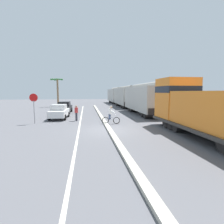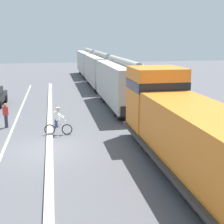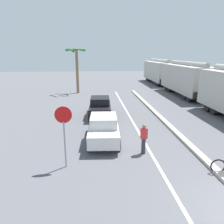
{
  "view_description": "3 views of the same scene",
  "coord_description": "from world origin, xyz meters",
  "px_view_note": "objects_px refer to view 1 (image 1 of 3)",
  "views": [
    {
      "loc": [
        -1.8,
        -13.63,
        3.04
      ],
      "look_at": [
        0.74,
        3.3,
        1.06
      ],
      "focal_mm": 28.0,
      "sensor_mm": 36.0,
      "label": 1
    },
    {
      "loc": [
        0.31,
        -15.94,
        5.78
      ],
      "look_at": [
        3.52,
        0.76,
        1.73
      ],
      "focal_mm": 50.0,
      "sensor_mm": 36.0,
      "label": 2
    },
    {
      "loc": [
        -5.32,
        -5.5,
        5.09
      ],
      "look_at": [
        -4.15,
        8.67,
        1.27
      ],
      "focal_mm": 35.0,
      "sensor_mm": 36.0,
      "label": 3
    }
  ],
  "objects_px": {
    "locomotive": "(203,110)",
    "stop_sign": "(34,103)",
    "cyclist": "(111,115)",
    "hopper_car_lead": "(144,99)",
    "palm_tree_near": "(58,85)",
    "parked_car_black": "(65,107)",
    "hopper_car_middle": "(125,97)",
    "hopper_car_trailing": "(115,95)",
    "parked_car_white": "(59,112)",
    "pedestrian_by_cars": "(76,113)"
  },
  "relations": [
    {
      "from": "hopper_car_middle",
      "to": "parked_car_black",
      "type": "relative_size",
      "value": 2.48
    },
    {
      "from": "locomotive",
      "to": "stop_sign",
      "type": "distance_m",
      "value": 14.4
    },
    {
      "from": "palm_tree_near",
      "to": "hopper_car_trailing",
      "type": "bearing_deg",
      "value": 33.02
    },
    {
      "from": "pedestrian_by_cars",
      "to": "palm_tree_near",
      "type": "bearing_deg",
      "value": 103.98
    },
    {
      "from": "hopper_car_lead",
      "to": "parked_car_white",
      "type": "bearing_deg",
      "value": -167.19
    },
    {
      "from": "hopper_car_trailing",
      "to": "stop_sign",
      "type": "xyz_separation_m",
      "value": [
        -12.7,
        -28.57,
        -0.05
      ]
    },
    {
      "from": "locomotive",
      "to": "palm_tree_near",
      "type": "relative_size",
      "value": 1.95
    },
    {
      "from": "hopper_car_middle",
      "to": "parked_car_black",
      "type": "height_order",
      "value": "hopper_car_middle"
    },
    {
      "from": "stop_sign",
      "to": "pedestrian_by_cars",
      "type": "height_order",
      "value": "stop_sign"
    },
    {
      "from": "palm_tree_near",
      "to": "hopper_car_lead",
      "type": "bearing_deg",
      "value": -46.97
    },
    {
      "from": "hopper_car_lead",
      "to": "parked_car_white",
      "type": "xyz_separation_m",
      "value": [
        -10.82,
        -2.46,
        -1.26
      ]
    },
    {
      "from": "stop_sign",
      "to": "palm_tree_near",
      "type": "bearing_deg",
      "value": 92.26
    },
    {
      "from": "hopper_car_trailing",
      "to": "cyclist",
      "type": "distance_m",
      "value": 30.29
    },
    {
      "from": "hopper_car_trailing",
      "to": "stop_sign",
      "type": "relative_size",
      "value": 3.68
    },
    {
      "from": "locomotive",
      "to": "parked_car_black",
      "type": "bearing_deg",
      "value": 125.55
    },
    {
      "from": "palm_tree_near",
      "to": "cyclist",
      "type": "bearing_deg",
      "value": -69.18
    },
    {
      "from": "hopper_car_lead",
      "to": "stop_sign",
      "type": "bearing_deg",
      "value": -157.09
    },
    {
      "from": "hopper_car_lead",
      "to": "cyclist",
      "type": "xyz_separation_m",
      "value": [
        -5.49,
        -6.56,
        -1.26
      ]
    },
    {
      "from": "parked_car_white",
      "to": "pedestrian_by_cars",
      "type": "xyz_separation_m",
      "value": [
        2.0,
        -1.84,
        0.03
      ]
    },
    {
      "from": "hopper_car_lead",
      "to": "parked_car_black",
      "type": "distance_m",
      "value": 11.35
    },
    {
      "from": "hopper_car_lead",
      "to": "hopper_car_middle",
      "type": "height_order",
      "value": "same"
    },
    {
      "from": "hopper_car_lead",
      "to": "cyclist",
      "type": "height_order",
      "value": "hopper_car_lead"
    },
    {
      "from": "parked_car_black",
      "to": "cyclist",
      "type": "relative_size",
      "value": 2.49
    },
    {
      "from": "locomotive",
      "to": "parked_car_white",
      "type": "bearing_deg",
      "value": 138.12
    },
    {
      "from": "hopper_car_trailing",
      "to": "parked_car_white",
      "type": "distance_m",
      "value": 27.87
    },
    {
      "from": "hopper_car_middle",
      "to": "cyclist",
      "type": "height_order",
      "value": "hopper_car_middle"
    },
    {
      "from": "cyclist",
      "to": "pedestrian_by_cars",
      "type": "relative_size",
      "value": 1.06
    },
    {
      "from": "hopper_car_trailing",
      "to": "parked_car_black",
      "type": "height_order",
      "value": "hopper_car_trailing"
    },
    {
      "from": "locomotive",
      "to": "parked_car_white",
      "type": "relative_size",
      "value": 2.72
    },
    {
      "from": "parked_car_black",
      "to": "palm_tree_near",
      "type": "height_order",
      "value": "palm_tree_near"
    },
    {
      "from": "hopper_car_trailing",
      "to": "cyclist",
      "type": "bearing_deg",
      "value": -100.46
    },
    {
      "from": "hopper_car_middle",
      "to": "hopper_car_trailing",
      "type": "bearing_deg",
      "value": 90.0
    },
    {
      "from": "hopper_car_middle",
      "to": "parked_car_white",
      "type": "height_order",
      "value": "hopper_car_middle"
    },
    {
      "from": "hopper_car_middle",
      "to": "cyclist",
      "type": "distance_m",
      "value": 19.02
    },
    {
      "from": "parked_car_black",
      "to": "palm_tree_near",
      "type": "bearing_deg",
      "value": 102.95
    },
    {
      "from": "palm_tree_near",
      "to": "stop_sign",
      "type": "bearing_deg",
      "value": -87.74
    },
    {
      "from": "hopper_car_lead",
      "to": "pedestrian_by_cars",
      "type": "distance_m",
      "value": 9.89
    },
    {
      "from": "locomotive",
      "to": "hopper_car_lead",
      "type": "height_order",
      "value": "locomotive"
    },
    {
      "from": "parked_car_white",
      "to": "parked_car_black",
      "type": "distance_m",
      "value": 5.5
    },
    {
      "from": "cyclist",
      "to": "palm_tree_near",
      "type": "xyz_separation_m",
      "value": [
        -7.99,
        21.0,
        3.53
      ]
    },
    {
      "from": "cyclist",
      "to": "parked_car_black",
      "type": "bearing_deg",
      "value": 119.19
    },
    {
      "from": "locomotive",
      "to": "parked_car_black",
      "type": "height_order",
      "value": "locomotive"
    },
    {
      "from": "locomotive",
      "to": "cyclist",
      "type": "relative_size",
      "value": 6.77
    },
    {
      "from": "hopper_car_lead",
      "to": "hopper_car_middle",
      "type": "xyz_separation_m",
      "value": [
        0.0,
        11.6,
        0.0
      ]
    },
    {
      "from": "cyclist",
      "to": "stop_sign",
      "type": "bearing_deg",
      "value": 170.58
    },
    {
      "from": "hopper_car_middle",
      "to": "stop_sign",
      "type": "relative_size",
      "value": 3.68
    },
    {
      "from": "cyclist",
      "to": "parked_car_white",
      "type": "bearing_deg",
      "value": 142.36
    },
    {
      "from": "hopper_car_lead",
      "to": "cyclist",
      "type": "bearing_deg",
      "value": -129.93
    },
    {
      "from": "hopper_car_lead",
      "to": "hopper_car_middle",
      "type": "bearing_deg",
      "value": 90.0
    },
    {
      "from": "hopper_car_trailing",
      "to": "parked_car_black",
      "type": "relative_size",
      "value": 2.48
    }
  ]
}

